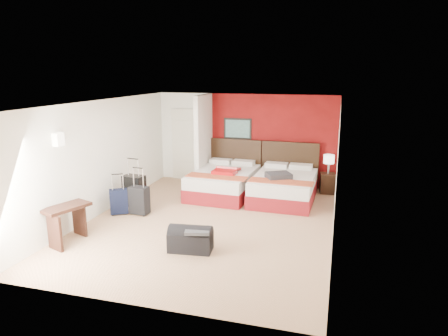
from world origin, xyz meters
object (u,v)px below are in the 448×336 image
(bed_right, at_px, (284,188))
(duffel_bag, at_px, (191,240))
(table_lamp, at_px, (329,164))
(desk, at_px, (67,224))
(red_suitcase_open, at_px, (226,170))
(nightstand, at_px, (327,183))
(bed_left, at_px, (224,183))
(suitcase_charcoal, at_px, (139,201))
(suitcase_navy, at_px, (119,203))
(suitcase_black, at_px, (134,192))

(bed_right, bearing_deg, duffel_bag, -107.79)
(table_lamp, height_order, desk, table_lamp)
(red_suitcase_open, bearing_deg, nightstand, 25.36)
(bed_left, xyz_separation_m, table_lamp, (2.55, 0.90, 0.45))
(table_lamp, height_order, suitcase_charcoal, table_lamp)
(suitcase_charcoal, distance_m, suitcase_navy, 0.46)
(bed_right, xyz_separation_m, suitcase_charcoal, (-2.93, -1.90, -0.01))
(red_suitcase_open, bearing_deg, duffel_bag, -82.41)
(nightstand, xyz_separation_m, suitcase_navy, (-4.39, -2.94, 0.01))
(red_suitcase_open, bearing_deg, bed_right, 6.09)
(bed_left, bearing_deg, duffel_bag, -80.77)
(desk, bearing_deg, table_lamp, 64.87)
(bed_left, relative_size, suitcase_black, 2.87)
(nightstand, bearing_deg, duffel_bag, -123.42)
(bed_left, distance_m, suitcase_black, 2.29)
(nightstand, bearing_deg, table_lamp, 0.00)
(desk, bearing_deg, red_suitcase_open, 79.52)
(table_lamp, bearing_deg, suitcase_black, -150.80)
(suitcase_black, xyz_separation_m, suitcase_navy, (-0.10, -0.55, -0.10))
(table_lamp, distance_m, duffel_bag, 4.85)
(nightstand, bearing_deg, suitcase_black, -157.06)
(suitcase_navy, bearing_deg, desk, -126.37)
(red_suitcase_open, height_order, table_lamp, table_lamp)
(table_lamp, height_order, duffel_bag, table_lamp)
(duffel_bag, bearing_deg, nightstand, 56.67)
(duffel_bag, bearing_deg, suitcase_navy, 142.19)
(bed_right, bearing_deg, bed_left, -179.33)
(red_suitcase_open, xyz_separation_m, duffel_bag, (0.25, -3.29, -0.48))
(bed_left, bearing_deg, bed_right, 2.28)
(bed_right, relative_size, suitcase_black, 2.85)
(bed_left, distance_m, desk, 4.15)
(bed_left, height_order, nightstand, bed_left)
(suitcase_charcoal, bearing_deg, nightstand, 41.92)
(suitcase_charcoal, bearing_deg, table_lamp, 41.92)
(nightstand, relative_size, suitcase_charcoal, 0.86)
(suitcase_black, height_order, suitcase_navy, suitcase_black)
(bed_left, height_order, desk, desk)
(nightstand, relative_size, suitcase_navy, 0.97)
(suitcase_navy, bearing_deg, suitcase_black, 47.81)
(table_lamp, bearing_deg, bed_right, -137.53)
(duffel_bag, bearing_deg, desk, -179.52)
(suitcase_black, bearing_deg, nightstand, 37.79)
(suitcase_navy, bearing_deg, red_suitcase_open, 13.21)
(desk, bearing_deg, bed_right, 65.64)
(red_suitcase_open, height_order, nightstand, red_suitcase_open)
(suitcase_charcoal, xyz_separation_m, suitcase_navy, (-0.45, -0.11, -0.03))
(red_suitcase_open, relative_size, suitcase_black, 1.07)
(nightstand, relative_size, table_lamp, 1.05)
(nightstand, xyz_separation_m, desk, (-4.51, -4.56, 0.10))
(bed_right, height_order, duffel_bag, bed_right)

